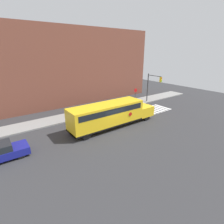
% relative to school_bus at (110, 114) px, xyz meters
% --- Properties ---
extents(ground_plane, '(60.00, 60.00, 0.00)m').
position_rel_school_bus_xyz_m(ground_plane, '(-0.22, -0.66, -1.66)').
color(ground_plane, '#333335').
extents(sidewalk_strip, '(44.00, 3.00, 0.15)m').
position_rel_school_bus_xyz_m(sidewalk_strip, '(-0.22, 5.84, -1.59)').
color(sidewalk_strip, gray).
rests_on(sidewalk_strip, ground).
extents(building_backdrop, '(32.00, 4.00, 12.13)m').
position_rel_school_bus_xyz_m(building_backdrop, '(-0.22, 12.34, 4.40)').
color(building_backdrop, brown).
rests_on(building_backdrop, ground).
extents(crosswalk_stripes, '(4.70, 3.20, 0.01)m').
position_rel_school_bus_xyz_m(crosswalk_stripes, '(9.20, 1.34, -1.66)').
color(crosswalk_stripes, white).
rests_on(crosswalk_stripes, ground).
extents(school_bus, '(11.17, 2.57, 2.90)m').
position_rel_school_bus_xyz_m(school_bus, '(0.00, 0.00, 0.00)').
color(school_bus, yellow).
rests_on(school_bus, ground).
extents(stop_sign, '(0.64, 0.10, 2.70)m').
position_rel_school_bus_xyz_m(stop_sign, '(8.79, 5.09, 0.09)').
color(stop_sign, '#38383A').
rests_on(stop_sign, ground).
extents(traffic_light, '(0.28, 2.85, 4.95)m').
position_rel_school_bus_xyz_m(traffic_light, '(11.36, 3.88, 1.61)').
color(traffic_light, '#38383A').
rests_on(traffic_light, ground).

